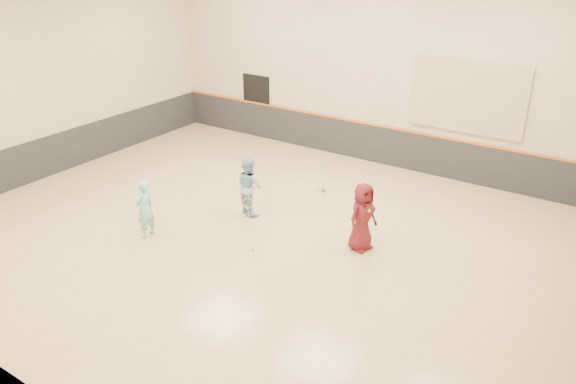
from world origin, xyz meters
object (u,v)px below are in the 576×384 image
Objects in this scene: instructor at (249,186)px; girl at (145,209)px; young_man at (362,217)px; spare_racket at (320,186)px.

girl is at bearing 81.35° from instructor.
spare_racket is (-2.47, 2.36, -0.72)m from young_man.
instructor is (1.26, 2.38, 0.02)m from girl.
girl is 5.13m from spare_racket.
young_man reaches higher than spare_racket.
girl is 2.69m from instructor.
instructor reaches higher than spare_racket.
girl is 2.13× the size of spare_racket.
instructor is 0.93× the size of young_man.
instructor is 3.24m from young_man.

